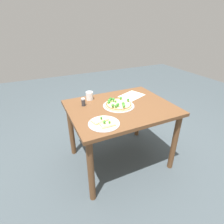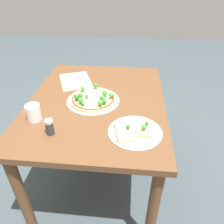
# 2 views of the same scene
# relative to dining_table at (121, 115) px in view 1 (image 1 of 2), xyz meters

# --- Properties ---
(ground_plane) EXTENTS (8.00, 8.00, 0.00)m
(ground_plane) POSITION_rel_dining_table_xyz_m (0.00, 0.00, -0.63)
(ground_plane) COLOR #3D474C
(dining_table) EXTENTS (1.08, 0.85, 0.74)m
(dining_table) POSITION_rel_dining_table_xyz_m (0.00, 0.00, 0.00)
(dining_table) COLOR brown
(dining_table) RESTS_ON ground_plane
(pizza_tray_whole) EXTENTS (0.33, 0.33, 0.07)m
(pizza_tray_whole) POSITION_rel_dining_table_xyz_m (-0.02, 0.02, 0.12)
(pizza_tray_whole) COLOR #A3A3A8
(pizza_tray_whole) RESTS_ON dining_table
(pizza_tray_slice) EXTENTS (0.28, 0.28, 0.06)m
(pizza_tray_slice) POSITION_rel_dining_table_xyz_m (-0.30, -0.24, 0.11)
(pizza_tray_slice) COLOR #A3A3A8
(pizza_tray_slice) RESTS_ON dining_table
(drinking_cup) EXTENTS (0.08, 0.08, 0.09)m
(drinking_cup) POSITION_rel_dining_table_xyz_m (-0.24, 0.31, 0.15)
(drinking_cup) COLOR white
(drinking_cup) RESTS_ON dining_table
(condiment_shaker) EXTENTS (0.04, 0.04, 0.08)m
(condiment_shaker) POSITION_rel_dining_table_xyz_m (-0.35, 0.18, 0.15)
(condiment_shaker) COLOR #333338
(condiment_shaker) RESTS_ON dining_table
(paper_menu) EXTENTS (0.34, 0.30, 0.00)m
(paper_menu) POSITION_rel_dining_table_xyz_m (0.25, 0.20, 0.11)
(paper_menu) COLOR silver
(paper_menu) RESTS_ON dining_table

